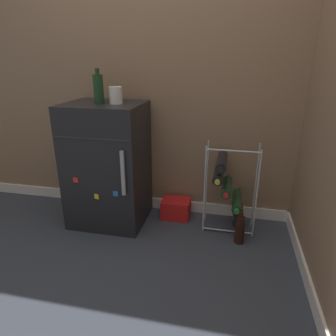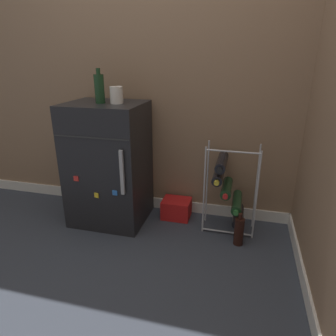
{
  "view_description": "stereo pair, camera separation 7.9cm",
  "coord_description": "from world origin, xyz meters",
  "px_view_note": "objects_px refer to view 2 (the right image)",
  "views": [
    {
      "loc": [
        0.39,
        -1.53,
        1.23
      ],
      "look_at": [
        -0.05,
        0.46,
        0.46
      ],
      "focal_mm": 32.0,
      "sensor_mm": 36.0,
      "label": 1
    },
    {
      "loc": [
        0.47,
        -1.51,
        1.23
      ],
      "look_at": [
        -0.05,
        0.46,
        0.46
      ],
      "focal_mm": 32.0,
      "sensor_mm": 36.0,
      "label": 2
    }
  ],
  "objects_px": {
    "wine_rack": "(229,190)",
    "fridge_top_cup": "(116,95)",
    "loose_bottle_floor": "(239,231)",
    "mini_fridge": "(109,164)",
    "fridge_top_bottle": "(99,88)",
    "soda_box": "(176,208)"
  },
  "relations": [
    {
      "from": "wine_rack",
      "to": "fridge_top_cup",
      "type": "xyz_separation_m",
      "value": [
        -0.8,
        -0.07,
        0.65
      ]
    },
    {
      "from": "fridge_top_cup",
      "to": "wine_rack",
      "type": "bearing_deg",
      "value": 4.67
    },
    {
      "from": "loose_bottle_floor",
      "to": "mini_fridge",
      "type": "bearing_deg",
      "value": 173.24
    },
    {
      "from": "mini_fridge",
      "to": "fridge_top_bottle",
      "type": "height_order",
      "value": "fridge_top_bottle"
    },
    {
      "from": "fridge_top_cup",
      "to": "loose_bottle_floor",
      "type": "height_order",
      "value": "fridge_top_cup"
    },
    {
      "from": "loose_bottle_floor",
      "to": "soda_box",
      "type": "bearing_deg",
      "value": 152.91
    },
    {
      "from": "soda_box",
      "to": "loose_bottle_floor",
      "type": "bearing_deg",
      "value": -27.09
    },
    {
      "from": "fridge_top_bottle",
      "to": "soda_box",
      "type": "bearing_deg",
      "value": 17.38
    },
    {
      "from": "mini_fridge",
      "to": "fridge_top_bottle",
      "type": "xyz_separation_m",
      "value": [
        -0.02,
        -0.02,
        0.56
      ]
    },
    {
      "from": "fridge_top_bottle",
      "to": "loose_bottle_floor",
      "type": "xyz_separation_m",
      "value": [
        1.01,
        -0.09,
        -0.91
      ]
    },
    {
      "from": "mini_fridge",
      "to": "loose_bottle_floor",
      "type": "bearing_deg",
      "value": -6.76
    },
    {
      "from": "mini_fridge",
      "to": "soda_box",
      "type": "relative_size",
      "value": 4.16
    },
    {
      "from": "wine_rack",
      "to": "fridge_top_bottle",
      "type": "bearing_deg",
      "value": -174.92
    },
    {
      "from": "soda_box",
      "to": "loose_bottle_floor",
      "type": "xyz_separation_m",
      "value": [
        0.5,
        -0.25,
        0.03
      ]
    },
    {
      "from": "wine_rack",
      "to": "fridge_top_cup",
      "type": "distance_m",
      "value": 1.03
    },
    {
      "from": "soda_box",
      "to": "fridge_top_bottle",
      "type": "xyz_separation_m",
      "value": [
        -0.51,
        -0.16,
        0.94
      ]
    },
    {
      "from": "fridge_top_bottle",
      "to": "loose_bottle_floor",
      "type": "distance_m",
      "value": 1.37
    },
    {
      "from": "mini_fridge",
      "to": "soda_box",
      "type": "bearing_deg",
      "value": 15.38
    },
    {
      "from": "soda_box",
      "to": "fridge_top_bottle",
      "type": "bearing_deg",
      "value": -162.62
    },
    {
      "from": "soda_box",
      "to": "fridge_top_cup",
      "type": "relative_size",
      "value": 1.94
    },
    {
      "from": "soda_box",
      "to": "mini_fridge",
      "type": "bearing_deg",
      "value": -164.62
    },
    {
      "from": "fridge_top_cup",
      "to": "fridge_top_bottle",
      "type": "relative_size",
      "value": 0.49
    }
  ]
}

